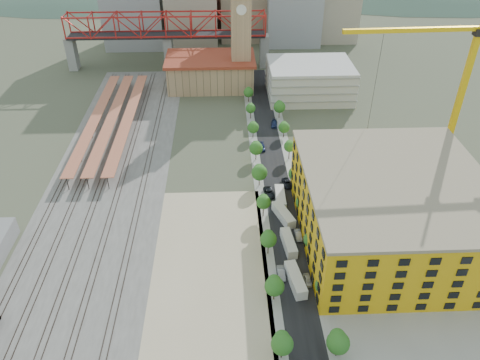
{
  "coord_description": "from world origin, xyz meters",
  "views": [
    {
      "loc": [
        0.02,
        -111.64,
        82.06
      ],
      "look_at": [
        4.2,
        -6.44,
        10.0
      ],
      "focal_mm": 35.0,
      "sensor_mm": 36.0,
      "label": 1
    }
  ],
  "objects_px": {
    "construction_building": "(392,209)",
    "clock_tower": "(241,21)",
    "site_trailer_d": "(280,198)",
    "tower_crane": "(455,74)",
    "site_trailer_a": "(296,280)",
    "site_trailer_c": "(283,215)",
    "site_trailer_b": "(289,243)"
  },
  "relations": [
    {
      "from": "construction_building",
      "to": "site_trailer_b",
      "type": "relative_size",
      "value": 5.29
    },
    {
      "from": "clock_tower",
      "to": "site_trailer_d",
      "type": "xyz_separation_m",
      "value": [
        8.0,
        -83.35,
        -27.34
      ]
    },
    {
      "from": "site_trailer_c",
      "to": "construction_building",
      "type": "bearing_deg",
      "value": -37.68
    },
    {
      "from": "tower_crane",
      "to": "site_trailer_d",
      "type": "xyz_separation_m",
      "value": [
        -48.82,
        -13.16,
        -31.54
      ]
    },
    {
      "from": "construction_building",
      "to": "site_trailer_c",
      "type": "bearing_deg",
      "value": 161.49
    },
    {
      "from": "site_trailer_a",
      "to": "site_trailer_c",
      "type": "height_order",
      "value": "site_trailer_a"
    },
    {
      "from": "clock_tower",
      "to": "site_trailer_b",
      "type": "distance_m",
      "value": 106.64
    },
    {
      "from": "clock_tower",
      "to": "construction_building",
      "type": "xyz_separation_m",
      "value": [
        34.0,
        -99.99,
        -19.29
      ]
    },
    {
      "from": "clock_tower",
      "to": "tower_crane",
      "type": "xyz_separation_m",
      "value": [
        56.82,
        -70.19,
        4.2
      ]
    },
    {
      "from": "tower_crane",
      "to": "site_trailer_a",
      "type": "height_order",
      "value": "tower_crane"
    },
    {
      "from": "tower_crane",
      "to": "site_trailer_d",
      "type": "distance_m",
      "value": 59.59
    },
    {
      "from": "site_trailer_b",
      "to": "site_trailer_c",
      "type": "distance_m",
      "value": 11.46
    },
    {
      "from": "site_trailer_b",
      "to": "site_trailer_c",
      "type": "height_order",
      "value": "site_trailer_c"
    },
    {
      "from": "clock_tower",
      "to": "tower_crane",
      "type": "relative_size",
      "value": 0.98
    },
    {
      "from": "construction_building",
      "to": "site_trailer_b",
      "type": "height_order",
      "value": "construction_building"
    },
    {
      "from": "site_trailer_a",
      "to": "site_trailer_d",
      "type": "xyz_separation_m",
      "value": [
        0.0,
        32.22,
        -0.05
      ]
    },
    {
      "from": "clock_tower",
      "to": "tower_crane",
      "type": "bearing_deg",
      "value": -51.01
    },
    {
      "from": "clock_tower",
      "to": "site_trailer_a",
      "type": "relative_size",
      "value": 5.05
    },
    {
      "from": "site_trailer_c",
      "to": "site_trailer_d",
      "type": "height_order",
      "value": "site_trailer_c"
    },
    {
      "from": "clock_tower",
      "to": "tower_crane",
      "type": "distance_m",
      "value": 90.4
    },
    {
      "from": "site_trailer_a",
      "to": "site_trailer_d",
      "type": "distance_m",
      "value": 32.22
    },
    {
      "from": "site_trailer_b",
      "to": "site_trailer_c",
      "type": "xyz_separation_m",
      "value": [
        0.0,
        11.46,
        0.06
      ]
    },
    {
      "from": "construction_building",
      "to": "site_trailer_b",
      "type": "xyz_separation_m",
      "value": [
        -26.0,
        -2.76,
        -8.1
      ]
    },
    {
      "from": "site_trailer_a",
      "to": "site_trailer_b",
      "type": "height_order",
      "value": "site_trailer_a"
    },
    {
      "from": "clock_tower",
      "to": "site_trailer_c",
      "type": "relative_size",
      "value": 5.19
    },
    {
      "from": "construction_building",
      "to": "site_trailer_d",
      "type": "bearing_deg",
      "value": 147.37
    },
    {
      "from": "clock_tower",
      "to": "site_trailer_c",
      "type": "distance_m",
      "value": 95.63
    },
    {
      "from": "construction_building",
      "to": "clock_tower",
      "type": "bearing_deg",
      "value": 108.78
    },
    {
      "from": "clock_tower",
      "to": "site_trailer_d",
      "type": "height_order",
      "value": "clock_tower"
    },
    {
      "from": "clock_tower",
      "to": "tower_crane",
      "type": "height_order",
      "value": "tower_crane"
    },
    {
      "from": "construction_building",
      "to": "site_trailer_d",
      "type": "relative_size",
      "value": 5.1
    },
    {
      "from": "tower_crane",
      "to": "site_trailer_a",
      "type": "distance_m",
      "value": 73.72
    }
  ]
}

